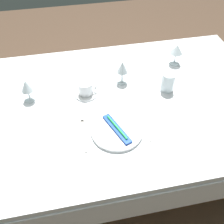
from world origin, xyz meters
The scene contains 13 objects.
ground_plane centered at (0.00, 0.00, 0.00)m, with size 6.00×6.00×0.00m, color #4C3828.
dining_table centered at (0.00, 0.00, 0.66)m, with size 1.80×1.11×0.74m.
dinner_plate centered at (-0.03, -0.22, 0.75)m, with size 0.25×0.25×0.02m, color white.
toothbrush_package centered at (-0.03, -0.22, 0.77)m, with size 0.11×0.21×0.02m.
fork_outer centered at (-0.19, -0.18, 0.74)m, with size 0.03×0.23×0.00m.
dinner_knife centered at (0.13, -0.20, 0.74)m, with size 0.03×0.23×0.00m.
spoon_soup centered at (0.16, -0.18, 0.74)m, with size 0.03×0.20×0.01m.
saucer_left centered at (-0.14, 0.09, 0.74)m, with size 0.13×0.13×0.01m, color white.
coffee_cup_left centered at (-0.14, 0.09, 0.79)m, with size 0.10×0.08×0.07m.
wine_glass_centre centered at (0.08, 0.15, 0.84)m, with size 0.06×0.06×0.15m.
wine_glass_left centered at (0.46, 0.27, 0.84)m, with size 0.08×0.08×0.14m.
wine_glass_right centered at (-0.45, 0.10, 0.83)m, with size 0.07×0.07×0.13m.
drink_tumbler centered at (0.32, 0.04, 0.79)m, with size 0.07×0.07×0.11m.
Camera 1 is at (-0.21, -1.02, 1.73)m, focal length 41.88 mm.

